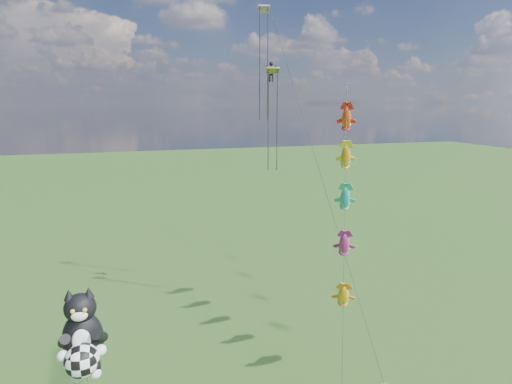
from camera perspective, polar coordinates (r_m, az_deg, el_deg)
name	(u,v)px	position (r m, az deg, el deg)	size (l,w,h in m)	color
cat_kite_rig	(82,339)	(22.89, -22.15, -17.69)	(2.29, 4.04, 9.49)	brown
fish_windsock_rig	(345,199)	(31.58, 11.78, -0.96)	(7.46, 14.22, 19.89)	brown
parafoil_rig	(273,75)	(37.61, 2.24, 15.27)	(3.69, 17.31, 27.69)	brown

